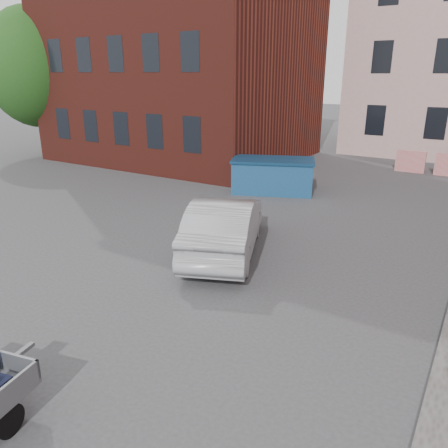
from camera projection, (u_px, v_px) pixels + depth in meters
The scene contains 6 objects.
ground at pixel (167, 281), 9.76m from camera, with size 120.00×120.00×0.00m, color #38383A.
building_brick at pixel (183, 20), 22.40m from camera, with size 12.00×10.00×14.00m, color #591E16.
far_building at pixel (143, 78), 36.08m from camera, with size 6.00×6.00×8.00m, color maroon.
tree at pixel (34, 58), 23.26m from camera, with size 5.28×5.28×8.30m.
dumpster at pixel (273, 175), 16.90m from camera, with size 3.50×2.66×1.31m.
silver_car at pixel (225, 225), 11.14m from camera, with size 1.55×4.44×1.46m, color #A0A2A7.
Camera 1 is at (5.73, -6.81, 4.41)m, focal length 35.00 mm.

